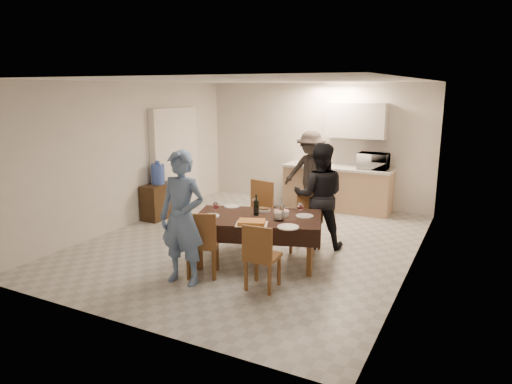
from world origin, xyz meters
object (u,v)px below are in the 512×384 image
at_px(person_kitchen, 310,172).
at_px(dining_table, 258,219).
at_px(savoury_tart, 252,222).
at_px(water_pitcher, 279,213).
at_px(console, 159,201).
at_px(water_jug, 158,174).
at_px(wine_bottle, 256,205).
at_px(person_far, 319,196).
at_px(person_near, 182,218).
at_px(microwave, 373,161).

bearing_deg(person_kitchen, dining_table, -84.01).
xyz_separation_m(savoury_tart, person_kitchen, (-0.41, 3.36, 0.11)).
relative_size(dining_table, water_pitcher, 9.24).
distance_m(console, water_jug, 0.53).
bearing_deg(wine_bottle, person_kitchen, 95.12).
height_order(dining_table, console, dining_table).
bearing_deg(person_kitchen, water_pitcher, -77.66).
bearing_deg(water_jug, water_pitcher, -22.09).
bearing_deg(savoury_tart, water_pitcher, 52.85).
height_order(water_jug, person_far, person_far).
bearing_deg(person_near, wine_bottle, 62.12).
bearing_deg(water_jug, person_near, -45.65).
xyz_separation_m(console, water_jug, (0.00, 0.00, 0.53)).
xyz_separation_m(water_pitcher, microwave, (0.49, 3.48, 0.26)).
distance_m(water_jug, person_near, 3.17).
bearing_deg(water_jug, person_far, -2.82).
xyz_separation_m(water_pitcher, person_far, (0.20, 1.10, 0.03)).
bearing_deg(microwave, savoury_tart, 79.03).
bearing_deg(console, person_near, -45.65).
relative_size(wine_bottle, water_pitcher, 1.40).
bearing_deg(water_pitcher, console, 157.91).
bearing_deg(person_far, console, -22.90).
bearing_deg(wine_bottle, person_near, -114.44).
height_order(water_jug, person_kitchen, person_kitchen).
relative_size(dining_table, microwave, 3.48).
height_order(person_near, person_kitchen, person_near).
bearing_deg(person_kitchen, person_near, -93.37).
xyz_separation_m(wine_bottle, microwave, (0.89, 3.38, 0.22)).
relative_size(dining_table, water_jug, 5.24).
relative_size(console, water_pitcher, 3.35).
distance_m(wine_bottle, microwave, 3.50).
relative_size(wine_bottle, person_far, 0.18).
xyz_separation_m(console, person_far, (3.31, -0.16, 0.50)).
height_order(water_jug, savoury_tart, water_jug).
xyz_separation_m(water_jug, wine_bottle, (2.71, -1.16, -0.02)).
bearing_deg(person_far, water_jug, -22.90).
distance_m(dining_table, water_pitcher, 0.38).
height_order(savoury_tart, person_far, person_far).
xyz_separation_m(water_jug, person_far, (3.31, -0.16, -0.04)).
distance_m(water_pitcher, savoury_tart, 0.42).
height_order(savoury_tart, person_near, person_near).
height_order(person_near, person_far, person_near).
bearing_deg(water_jug, dining_table, -23.71).
bearing_deg(wine_bottle, person_far, 59.04).
bearing_deg(dining_table, console, 137.76).
relative_size(dining_table, person_kitchen, 1.22).
distance_m(dining_table, wine_bottle, 0.20).
distance_m(wine_bottle, person_kitchen, 2.94).
relative_size(console, person_kitchen, 0.44).
bearing_deg(savoury_tart, person_near, -134.13).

